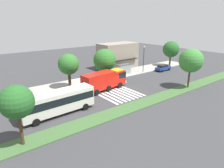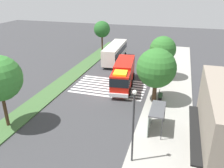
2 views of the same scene
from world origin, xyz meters
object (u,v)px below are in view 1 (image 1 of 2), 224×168
at_px(bench_near_shelter, 112,75).
at_px(fire_truck, 105,80).
at_px(transit_bus, 58,101).
at_px(street_lamp, 144,57).
at_px(bus_stop_shelter, 125,68).
at_px(bench_west_of_shelter, 99,78).
at_px(sidewalk_tree_far_west, 69,64).
at_px(parked_car_west, 15,100).
at_px(parked_car_mid, 163,68).
at_px(median_tree_far_west, 17,102).
at_px(sidewalk_tree_center, 171,49).
at_px(sidewalk_tree_west, 105,60).
at_px(median_tree_west, 191,61).

bearing_deg(bench_near_shelter, fire_truck, -135.95).
height_order(transit_bus, street_lamp, street_lamp).
xyz_separation_m(bus_stop_shelter, bench_west_of_shelter, (-7.44, -0.03, -1.30)).
relative_size(bench_west_of_shelter, sidewalk_tree_far_west, 0.24).
bearing_deg(fire_truck, street_lamp, 9.95).
bearing_deg(transit_bus, parked_car_west, -62.92).
bearing_deg(parked_car_mid, sidewalk_tree_far_west, 173.87).
height_order(sidewalk_tree_far_west, median_tree_far_west, median_tree_far_west).
distance_m(fire_truck, transit_bus, 12.41).
relative_size(parked_car_west, street_lamp, 0.64).
distance_m(transit_bus, sidewalk_tree_center, 39.36).
bearing_deg(sidewalk_tree_west, street_lamp, -1.95).
xyz_separation_m(parked_car_west, parked_car_mid, (36.43, -0.00, -0.04)).
height_order(parked_car_mid, sidewalk_tree_west, sidewalk_tree_west).
xyz_separation_m(parked_car_mid, sidewalk_tree_far_west, (-25.85, 2.20, 3.92)).
bearing_deg(median_tree_west, transit_bus, 169.34).
xyz_separation_m(bus_stop_shelter, median_tree_west, (3.72, -14.94, 3.61)).
height_order(sidewalk_tree_center, median_tree_far_west, sidewalk_tree_center).
distance_m(bench_west_of_shelter, sidewalk_tree_west, 4.18).
bearing_deg(street_lamp, median_tree_far_west, -157.18).
xyz_separation_m(transit_bus, bus_stop_shelter, (21.39, 10.21, -0.14)).
height_order(street_lamp, sidewalk_tree_far_west, sidewalk_tree_far_west).
xyz_separation_m(street_lamp, sidewalk_tree_far_west, (-20.23, 0.40, 0.76)).
bearing_deg(sidewalk_tree_center, bench_west_of_shelter, 178.40).
bearing_deg(street_lamp, parked_car_west, -176.66).
bearing_deg(median_tree_far_west, fire_truck, 27.60).
bearing_deg(parked_car_west, sidewalk_tree_far_west, 13.52).
bearing_deg(bus_stop_shelter, bench_near_shelter, -179.52).
xyz_separation_m(fire_truck, street_lamp, (15.15, 4.57, 2.00)).
height_order(parked_car_mid, sidewalk_tree_far_west, sidewalk_tree_far_west).
relative_size(street_lamp, sidewalk_tree_west, 0.96).
relative_size(transit_bus, bench_near_shelter, 6.70).
bearing_deg(bench_near_shelter, parked_car_west, -172.39).
distance_m(parked_car_mid, bus_stop_shelter, 11.35).
distance_m(bench_near_shelter, sidewalk_tree_center, 21.15).
bearing_deg(parked_car_west, bench_west_of_shelter, 10.82).
xyz_separation_m(bench_west_of_shelter, sidewalk_tree_west, (1.02, -0.67, 3.99)).
xyz_separation_m(fire_truck, sidewalk_tree_center, (26.53, 4.97, 2.87)).
bearing_deg(transit_bus, bench_near_shelter, -151.95).
distance_m(sidewalk_tree_far_west, median_tree_far_west, 19.03).
xyz_separation_m(parked_car_west, bench_near_shelter, (21.50, 2.87, -0.30)).
bearing_deg(sidewalk_tree_far_west, median_tree_far_west, -131.59).
relative_size(bench_west_of_shelter, median_tree_far_west, 0.24).
xyz_separation_m(bus_stop_shelter, street_lamp, (5.31, -1.11, 2.13)).
height_order(bus_stop_shelter, median_tree_far_west, median_tree_far_west).
height_order(parked_car_west, median_tree_west, median_tree_west).
relative_size(transit_bus, bus_stop_shelter, 3.06).
distance_m(fire_truck, bus_stop_shelter, 11.36).
relative_size(fire_truck, sidewalk_tree_far_west, 1.47).
height_order(transit_bus, median_tree_west, median_tree_west).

